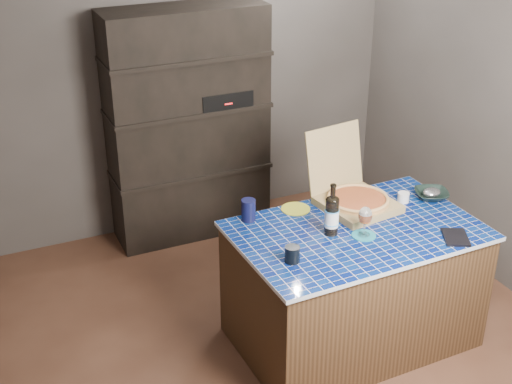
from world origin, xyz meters
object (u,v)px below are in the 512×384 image
mead_bottle (332,215)px  wine_glass (365,216)px  kitchen_island (353,285)px  dvd_case (456,237)px  pizza_box (355,197)px  bowl (431,195)px

mead_bottle → wine_glass: 0.19m
wine_glass → kitchen_island: bearing=83.8°
dvd_case → pizza_box: bearing=145.8°
pizza_box → mead_bottle: 0.39m
mead_bottle → bowl: size_ratio=1.51×
pizza_box → dvd_case: size_ratio=2.90×
kitchen_island → pizza_box: pizza_box is taller
bowl → dvd_case: bearing=-111.1°
mead_bottle → wine_glass: bearing=-32.5°
dvd_case → bowl: 0.51m
wine_glass → bowl: wine_glass is taller
wine_glass → dvd_case: 0.54m
pizza_box → dvd_case: bearing=-69.0°
kitchen_island → bowl: bearing=11.3°
dvd_case → bowl: size_ratio=0.91×
wine_glass → mead_bottle: bearing=147.5°
mead_bottle → kitchen_island: bearing=-6.0°
pizza_box → bowl: (0.51, -0.11, -0.04)m
pizza_box → dvd_case: 0.67m
pizza_box → mead_bottle: pizza_box is taller
wine_glass → bowl: 0.70m
kitchen_island → dvd_case: dvd_case is taller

